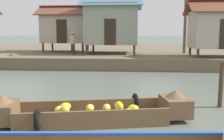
# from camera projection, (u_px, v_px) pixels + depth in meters

# --- Properties ---
(ground_plane) EXTENTS (300.00, 300.00, 0.00)m
(ground_plane) POSITION_uv_depth(u_px,v_px,m) (131.00, 79.00, 13.23)
(ground_plane) COLOR #596056
(riverbank_strip) EXTENTS (160.00, 20.00, 0.76)m
(riverbank_strip) POSITION_uv_depth(u_px,v_px,m) (132.00, 52.00, 25.46)
(riverbank_strip) COLOR brown
(riverbank_strip) RESTS_ON ground
(banana_boat) EXTENTS (5.31, 2.31, 0.81)m
(banana_boat) POSITION_uv_depth(u_px,v_px,m) (92.00, 112.00, 6.87)
(banana_boat) COLOR brown
(banana_boat) RESTS_ON ground
(stilt_house_mid_left) EXTENTS (4.25, 3.32, 3.71)m
(stilt_house_mid_left) POSITION_uv_depth(u_px,v_px,m) (66.00, 27.00, 21.18)
(stilt_house_mid_left) COLOR #4C3826
(stilt_house_mid_left) RESTS_ON riverbank_strip
(stilt_house_mid_right) EXTENTS (4.47, 4.05, 4.58)m
(stilt_house_mid_right) POSITION_uv_depth(u_px,v_px,m) (112.00, 23.00, 19.54)
(stilt_house_mid_right) COLOR #4C3826
(stilt_house_mid_right) RESTS_ON riverbank_strip
(stilt_house_right) EXTENTS (4.23, 3.13, 3.69)m
(stilt_house_right) POSITION_uv_depth(u_px,v_px,m) (219.00, 28.00, 16.83)
(stilt_house_right) COLOR #4C3826
(stilt_house_right) RESTS_ON riverbank_strip
(vendor_person) EXTENTS (0.44, 0.44, 1.66)m
(vendor_person) POSITION_uv_depth(u_px,v_px,m) (73.00, 41.00, 18.61)
(vendor_person) COLOR #332D28
(vendor_person) RESTS_ON riverbank_strip
(mooring_post) EXTENTS (0.14, 0.14, 1.47)m
(mooring_post) POSITION_uv_depth(u_px,v_px,m) (221.00, 85.00, 8.19)
(mooring_post) COLOR #423323
(mooring_post) RESTS_ON ground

